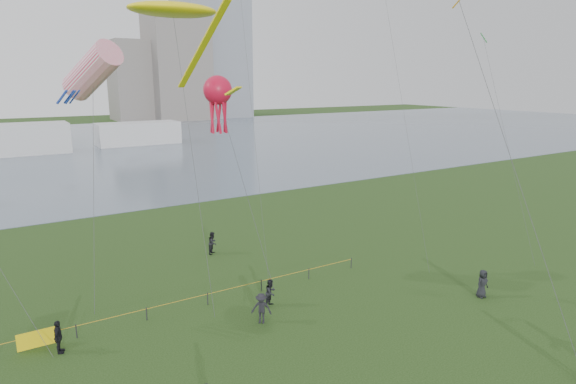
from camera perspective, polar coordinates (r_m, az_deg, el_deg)
lake at (r=115.15m, az=-24.26°, el=4.83°), size 400.00×120.00×0.08m
building_mid at (r=185.50m, az=-13.00°, el=14.26°), size 20.00×20.00×38.00m
building_low at (r=187.17m, az=-17.68°, el=12.44°), size 16.00×18.00×28.00m
pavilion_left at (r=108.97m, az=-30.31°, el=5.37°), size 22.00×8.00×6.00m
pavilion_right at (r=115.51m, az=-17.33°, el=6.65°), size 18.00×7.00×5.00m
fence at (r=31.16m, az=-20.30°, el=-14.12°), size 24.07×0.07×1.05m
spectator_a at (r=31.95m, az=-2.06°, el=-11.83°), size 1.11×1.04×1.83m
spectator_b at (r=29.89m, az=-3.18°, el=-13.60°), size 1.40×1.33×1.91m
spectator_c at (r=29.66m, az=-25.57°, el=-15.25°), size 0.77×1.18×1.87m
spectator_d at (r=35.61m, az=22.04°, el=-10.02°), size 0.96×0.64×1.94m
spectator_g at (r=41.38m, az=-8.91°, el=-5.97°), size 1.17×1.17×1.92m
kite_stingray at (r=30.79m, az=-13.41°, el=20.16°), size 5.36×10.15×18.83m
kite_windsock at (r=34.59m, az=-22.18°, el=13.13°), size 4.32×6.68×16.93m
kite_octopus at (r=33.51m, az=-8.33°, el=11.68°), size 3.26×4.53×14.71m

